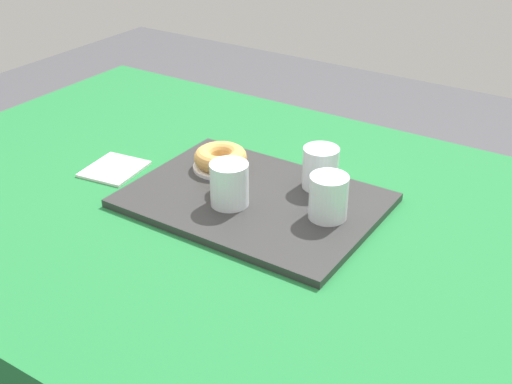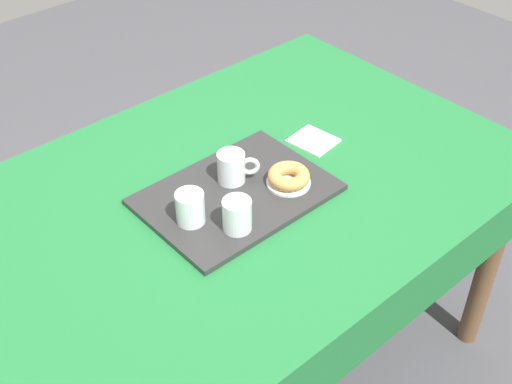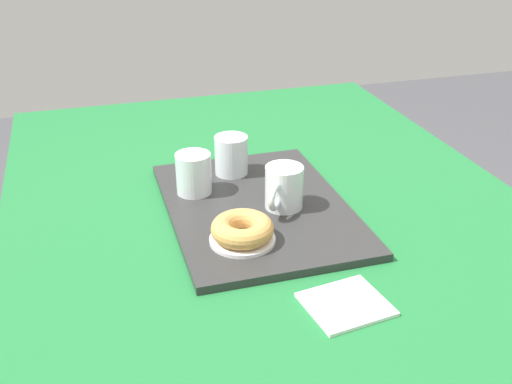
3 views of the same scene
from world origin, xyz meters
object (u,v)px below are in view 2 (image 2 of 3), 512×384
Objects in this scene: serving_tray at (236,194)px; paper_napkin at (313,141)px; water_glass_near at (237,216)px; sugar_donut_left at (289,176)px; dining_table at (239,214)px; tea_mug_left at (232,168)px; donut_plate_left at (289,183)px; water_glass_far at (190,209)px.

serving_tray is 0.32m from paper_napkin.
sugar_donut_left is at bearing -168.64° from water_glass_near.
water_glass_near reaches higher than dining_table.
tea_mug_left reaches higher than sugar_donut_left.
donut_plate_left is 0.23m from paper_napkin.
serving_tray is at bearing 7.60° from paper_napkin.
water_glass_far reaches higher than dining_table.
water_glass_far reaches higher than paper_napkin.
water_glass_near is at bearing 50.77° from serving_tray.
water_glass_far reaches higher than serving_tray.
sugar_donut_left is (-0.12, 0.06, 0.03)m from serving_tray.
serving_tray is 0.16m from water_glass_far.
water_glass_near reaches higher than serving_tray.
tea_mug_left is 0.15m from donut_plate_left.
serving_tray reaches higher than paper_napkin.
water_glass_near is 0.44m from paper_napkin.
water_glass_near is at bearing 53.56° from tea_mug_left.
paper_napkin is (-0.41, -0.15, -0.05)m from water_glass_near.
water_glass_far is at bearing -10.72° from donut_plate_left.
water_glass_near is 0.21m from sugar_donut_left.
water_glass_near is (0.11, 0.15, -0.00)m from tea_mug_left.
tea_mug_left is 0.90× the size of sugar_donut_left.
sugar_donut_left is (-0.27, 0.05, -0.01)m from water_glass_far.
tea_mug_left is 0.19m from water_glass_near.
paper_napkin is at bearing -151.95° from donut_plate_left.
serving_tray is 4.08× the size of donut_plate_left.
donut_plate_left is (-0.12, 0.06, 0.01)m from serving_tray.
dining_table is 0.24m from water_glass_far.
dining_table is at bearing -131.44° from water_glass_near.
tea_mug_left is 0.30m from paper_napkin.
dining_table is at bearing 118.27° from tea_mug_left.
donut_plate_left is (-0.09, 0.09, 0.11)m from dining_table.
paper_napkin is at bearing -173.46° from water_glass_far.
donut_plate_left reaches higher than dining_table.
water_glass_near is (0.12, 0.13, 0.15)m from dining_table.
serving_tray is at bearing -27.33° from sugar_donut_left.
water_glass_far is at bearing 4.26° from serving_tray.
donut_plate_left is at bearing 132.19° from tea_mug_left.
water_glass_near reaches higher than paper_napkin.
serving_tray is at bearing 41.72° from dining_table.
donut_plate_left is 1.06× the size of sugar_donut_left.
serving_tray is at bearing -175.74° from water_glass_far.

